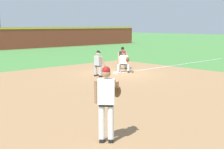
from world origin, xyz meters
name	(u,v)px	position (x,y,z in m)	size (l,w,h in m)	color
ground_plane	(117,74)	(0.00, 0.00, 0.00)	(160.00, 160.00, 0.00)	#47843D
infield_dirt_patch	(114,93)	(-3.88, -3.86, 0.00)	(18.00, 18.00, 0.01)	#9E754C
foul_line_stripe	(179,65)	(6.18, 0.00, 0.01)	(12.36, 0.10, 0.00)	white
first_base_bag	(117,73)	(0.00, 0.00, 0.04)	(0.38, 0.38, 0.09)	white
baseball	(118,82)	(-2.00, -2.14, 0.04)	(0.07, 0.07, 0.07)	white
pitcher	(107,99)	(-7.73, -7.71, 1.06)	(0.85, 0.55, 1.86)	black
first_baseman	(124,60)	(0.57, 0.04, 0.73)	(0.75, 1.08, 1.34)	black
baserunner	(98,62)	(-1.53, -0.06, 0.79)	(0.45, 0.60, 1.46)	black
umpire	(123,57)	(1.52, 1.12, 0.79)	(0.67, 0.67, 1.46)	black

